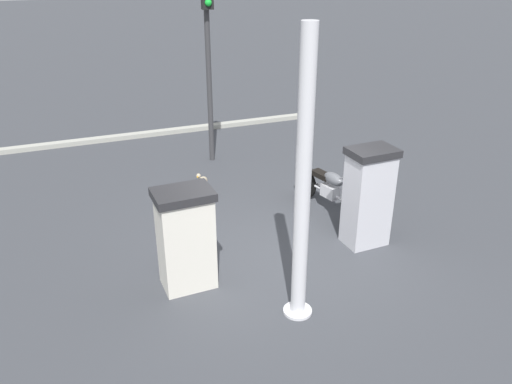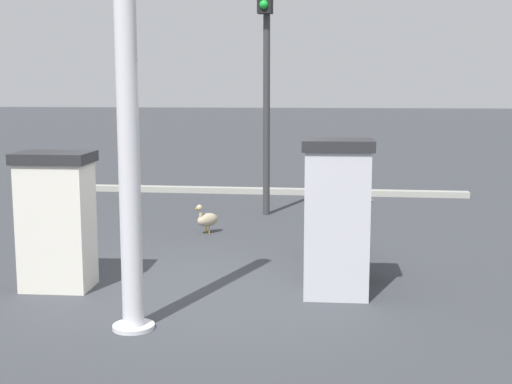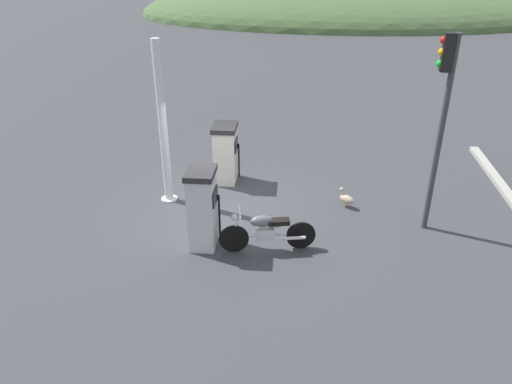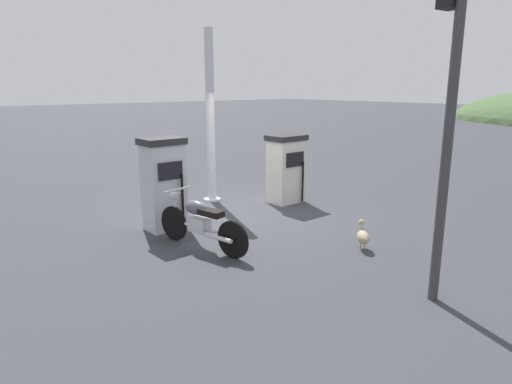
# 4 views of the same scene
# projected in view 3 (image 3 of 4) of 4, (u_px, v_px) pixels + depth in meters

# --- Properties ---
(ground_plane) EXTENTS (120.00, 120.00, 0.00)m
(ground_plane) POSITION_uv_depth(u_px,v_px,m) (224.00, 209.00, 11.70)
(ground_plane) COLOR #383A3F
(fuel_pump_near) EXTENTS (0.61, 0.76, 1.72)m
(fuel_pump_near) POSITION_uv_depth(u_px,v_px,m) (203.00, 208.00, 9.93)
(fuel_pump_near) COLOR silver
(fuel_pump_near) RESTS_ON ground
(fuel_pump_far) EXTENTS (0.65, 0.83, 1.55)m
(fuel_pump_far) POSITION_uv_depth(u_px,v_px,m) (225.00, 153.00, 12.74)
(fuel_pump_far) COLOR silver
(fuel_pump_far) RESTS_ON ground
(motorcycle_near_pump) EXTENTS (1.96, 0.60, 0.94)m
(motorcycle_near_pump) POSITION_uv_depth(u_px,v_px,m) (266.00, 230.00, 9.94)
(motorcycle_near_pump) COLOR black
(motorcycle_near_pump) RESTS_ON ground
(wandering_duck) EXTENTS (0.42, 0.39, 0.47)m
(wandering_duck) POSITION_uv_depth(u_px,v_px,m) (346.00, 199.00, 11.69)
(wandering_duck) COLOR tan
(wandering_duck) RESTS_ON ground
(roadside_traffic_light) EXTENTS (0.39, 0.26, 4.19)m
(roadside_traffic_light) POSITION_uv_depth(u_px,v_px,m) (442.00, 104.00, 9.68)
(roadside_traffic_light) COLOR #38383A
(roadside_traffic_light) RESTS_ON ground
(canopy_support_pole) EXTENTS (0.40, 0.40, 3.87)m
(canopy_support_pole) POSITION_uv_depth(u_px,v_px,m) (163.00, 128.00, 11.29)
(canopy_support_pole) COLOR silver
(canopy_support_pole) RESTS_ON ground
(distant_hill_main) EXTENTS (35.14, 20.97, 6.29)m
(distant_hill_main) POSITION_uv_depth(u_px,v_px,m) (341.00, 16.00, 42.71)
(distant_hill_main) COLOR #476038
(distant_hill_main) RESTS_ON ground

